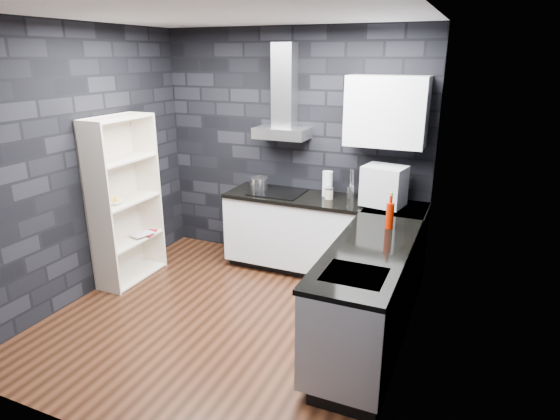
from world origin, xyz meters
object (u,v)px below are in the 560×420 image
Objects in this scene: utensil_crock at (351,192)px; fruit_bowl at (115,201)px; storage_jar at (329,194)px; glass_vase at (327,184)px; red_bottle at (390,216)px; bookshelf at (125,201)px; appliance_garage at (384,186)px; pot at (259,184)px.

fruit_bowl is at bearing -150.67° from utensil_crock.
storage_jar is 0.87× the size of utensil_crock.
red_bottle is (0.83, -0.77, -0.02)m from glass_vase.
fruit_bowl is (0.00, -0.14, 0.04)m from bookshelf.
bookshelf reaches higher than glass_vase.
fruit_bowl is (-1.93, -1.20, -0.10)m from glass_vase.
bookshelf is (-2.58, -0.89, -0.22)m from appliance_garage.
glass_vase is 2.27m from fruit_bowl.
storage_jar is at bearing 28.96° from fruit_bowl.
pot is 1.49m from bookshelf.
red_bottle is at bearing -22.77° from pot.
pot is at bearing 157.23° from red_bottle.
storage_jar is 0.25m from utensil_crock.
pot is 0.81m from glass_vase.
pot is at bearing 44.79° from fruit_bowl.
pot is 1.62× the size of utensil_crock.
pot is 1.07m from utensil_crock.
glass_vase is 2.20m from bookshelf.
glass_vase is 0.15× the size of bookshelf.
utensil_crock is 0.52× the size of red_bottle.
pot is at bearing -173.87° from utensil_crock.
pot is 0.86m from storage_jar.
utensil_crock is 0.46m from appliance_garage.
utensil_crock is at bearing 163.84° from appliance_garage.
bookshelf is at bearing 90.00° from fruit_bowl.
pot is 1.59m from fruit_bowl.
appliance_garage is (0.65, -0.16, 0.09)m from glass_vase.
glass_vase is at bearing 31.86° from fruit_bowl.
appliance_garage reaches higher than red_bottle.
appliance_garage is at bearing 106.70° from red_bottle.
bookshelf is (-1.13, -0.97, -0.07)m from pot.
utensil_crock is at bearing 6.13° from pot.
fruit_bowl is (-2.58, -1.04, -0.19)m from appliance_garage.
red_bottle is (0.18, -0.61, -0.11)m from appliance_garage.
utensil_crock is 2.45m from bookshelf.
red_bottle reaches higher than storage_jar.
storage_jar is 0.27× the size of appliance_garage.
glass_vase is at bearing 5.78° from pot.
bookshelf is 0.15m from fruit_bowl.
red_bottle is 0.13× the size of bookshelf.
bookshelf reaches higher than storage_jar.
pot is 1.78m from red_bottle.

